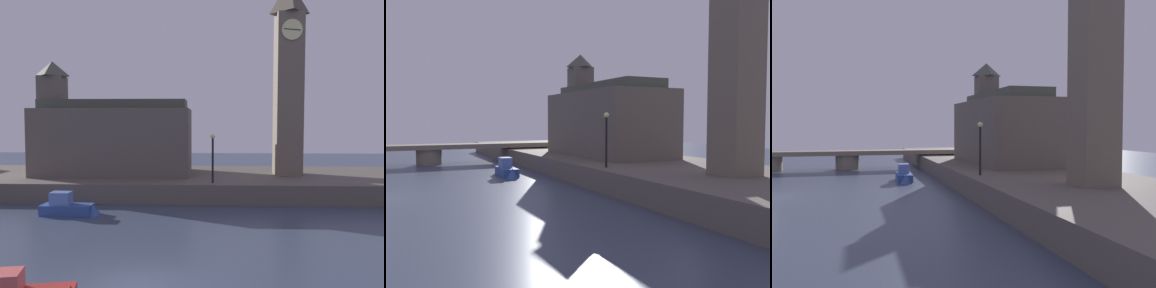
# 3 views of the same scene
# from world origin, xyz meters

# --- Properties ---
(far_embankment) EXTENTS (70.00, 12.00, 1.50)m
(far_embankment) POSITION_xyz_m (0.00, 20.00, 0.75)
(far_embankment) COLOR #5B544C
(far_embankment) RESTS_ON ground
(clock_tower) EXTENTS (2.47, 2.51, 16.77)m
(clock_tower) POSITION_xyz_m (9.63, 19.92, 10.14)
(clock_tower) COLOR #6B6051
(clock_tower) RESTS_ON far_embankment
(parliament_hall) EXTENTS (13.50, 6.51, 10.05)m
(parliament_hall) POSITION_xyz_m (-6.08, 20.09, 4.78)
(parliament_hall) COLOR #5B544C
(parliament_hall) RESTS_ON far_embankment
(bridge_span) EXTENTS (2.90, 28.49, 2.14)m
(bridge_span) POSITION_xyz_m (-18.85, 5.61, 1.51)
(bridge_span) COLOR slate
(bridge_span) RESTS_ON ground
(streetlamp) EXTENTS (0.36, 0.36, 3.74)m
(streetlamp) POSITION_xyz_m (3.02, 15.05, 3.85)
(streetlamp) COLOR black
(streetlamp) RESTS_ON far_embankment
(boat_tour_blue) EXTENTS (3.99, 1.42, 1.56)m
(boat_tour_blue) POSITION_xyz_m (-6.38, 10.83, 0.50)
(boat_tour_blue) COLOR #2D4C93
(boat_tour_blue) RESTS_ON ground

